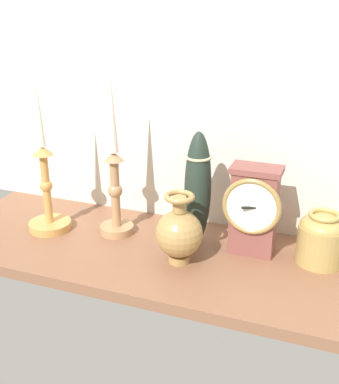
{
  "coord_description": "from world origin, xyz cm",
  "views": [
    {
      "loc": [
        36.62,
        -87.31,
        51.55
      ],
      "look_at": [
        3.59,
        0.0,
        14.0
      ],
      "focal_mm": 45.88,
      "sensor_mm": 36.0,
      "label": 1
    }
  ],
  "objects_px": {
    "mantel_clock": "(254,209)",
    "brass_vase_bulbous": "(179,232)",
    "brass_vase_jar": "(322,237)",
    "tall_ceramic_vase": "(198,188)",
    "candlestick_tall_center": "(47,192)",
    "candlestick_tall_left": "(115,179)"
  },
  "relations": [
    {
      "from": "candlestick_tall_center",
      "to": "tall_ceramic_vase",
      "type": "height_order",
      "value": "candlestick_tall_center"
    },
    {
      "from": "mantel_clock",
      "to": "tall_ceramic_vase",
      "type": "xyz_separation_m",
      "value": [
        -0.13,
        0.01,
        0.03
      ]
    },
    {
      "from": "candlestick_tall_left",
      "to": "candlestick_tall_center",
      "type": "xyz_separation_m",
      "value": [
        -0.16,
        -0.04,
        -0.04
      ]
    },
    {
      "from": "tall_ceramic_vase",
      "to": "candlestick_tall_left",
      "type": "bearing_deg",
      "value": -172.69
    },
    {
      "from": "mantel_clock",
      "to": "brass_vase_bulbous",
      "type": "xyz_separation_m",
      "value": [
        -0.13,
        -0.09,
        -0.03
      ]
    },
    {
      "from": "mantel_clock",
      "to": "brass_vase_jar",
      "type": "height_order",
      "value": "mantel_clock"
    },
    {
      "from": "candlestick_tall_center",
      "to": "brass_vase_jar",
      "type": "relative_size",
      "value": 3.29
    },
    {
      "from": "candlestick_tall_left",
      "to": "brass_vase_jar",
      "type": "bearing_deg",
      "value": 3.3
    },
    {
      "from": "candlestick_tall_left",
      "to": "brass_vase_bulbous",
      "type": "distance_m",
      "value": 0.21
    },
    {
      "from": "mantel_clock",
      "to": "tall_ceramic_vase",
      "type": "relative_size",
      "value": 0.76
    },
    {
      "from": "brass_vase_jar",
      "to": "mantel_clock",
      "type": "bearing_deg",
      "value": -176.15
    },
    {
      "from": "mantel_clock",
      "to": "candlestick_tall_left",
      "type": "relative_size",
      "value": 0.51
    },
    {
      "from": "mantel_clock",
      "to": "candlestick_tall_center",
      "type": "distance_m",
      "value": 0.47
    },
    {
      "from": "mantel_clock",
      "to": "candlestick_tall_center",
      "type": "xyz_separation_m",
      "value": [
        -0.47,
        -0.06,
        -0.01
      ]
    },
    {
      "from": "mantel_clock",
      "to": "candlestick_tall_left",
      "type": "distance_m",
      "value": 0.31
    },
    {
      "from": "mantel_clock",
      "to": "tall_ceramic_vase",
      "type": "height_order",
      "value": "tall_ceramic_vase"
    },
    {
      "from": "candlestick_tall_left",
      "to": "tall_ceramic_vase",
      "type": "xyz_separation_m",
      "value": [
        0.19,
        0.02,
        -0.0
      ]
    },
    {
      "from": "mantel_clock",
      "to": "brass_vase_bulbous",
      "type": "distance_m",
      "value": 0.16
    },
    {
      "from": "candlestick_tall_left",
      "to": "brass_vase_jar",
      "type": "xyz_separation_m",
      "value": [
        0.45,
        0.03,
        -0.07
      ]
    },
    {
      "from": "mantel_clock",
      "to": "candlestick_tall_left",
      "type": "height_order",
      "value": "candlestick_tall_left"
    },
    {
      "from": "candlestick_tall_left",
      "to": "tall_ceramic_vase",
      "type": "bearing_deg",
      "value": 7.31
    },
    {
      "from": "mantel_clock",
      "to": "candlestick_tall_center",
      "type": "height_order",
      "value": "candlestick_tall_center"
    }
  ]
}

